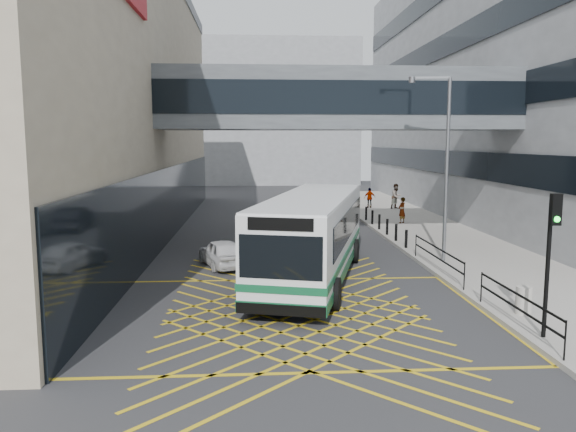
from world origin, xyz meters
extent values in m
plane|color=#333335|center=(0.00, 0.00, 0.00)|extent=(120.00, 120.00, 0.00)
cube|color=black|center=(-5.96, 16.00, 2.00)|extent=(0.10, 41.50, 4.00)
cube|color=black|center=(11.96, 24.00, 4.00)|extent=(0.10, 43.50, 1.60)
cube|color=black|center=(11.96, 24.00, 8.00)|extent=(0.10, 43.50, 1.60)
cube|color=black|center=(11.96, 24.00, 12.00)|extent=(0.10, 43.50, 1.60)
cube|color=gray|center=(-2.00, 60.00, 9.00)|extent=(28.00, 16.00, 18.00)
cube|color=#51565B|center=(3.00, 12.00, 7.50)|extent=(20.00, 4.00, 3.00)
cube|color=black|center=(3.00, 9.98, 7.50)|extent=(19.50, 0.06, 1.60)
cube|color=black|center=(3.00, 14.02, 7.50)|extent=(19.50, 0.06, 1.60)
cube|color=#A49F96|center=(9.00, 15.00, 0.08)|extent=(6.00, 54.00, 0.16)
cube|color=gold|center=(0.00, 0.00, 0.00)|extent=(12.00, 9.00, 0.01)
cube|color=white|center=(1.01, 4.48, 1.82)|extent=(5.68, 12.10, 2.90)
cube|color=#105330|center=(1.01, 4.48, 0.56)|extent=(5.73, 12.15, 0.36)
cube|color=#105330|center=(1.01, 4.48, 1.13)|extent=(5.75, 12.16, 0.24)
cube|color=black|center=(1.17, 5.11, 2.20)|extent=(5.35, 10.67, 1.13)
cube|color=black|center=(-0.53, -1.19, 2.09)|extent=(2.41, 0.73, 1.29)
cube|color=black|center=(-0.54, -1.22, 3.06)|extent=(1.88, 0.57, 0.38)
cube|color=white|center=(1.01, 4.48, 3.28)|extent=(5.63, 11.99, 0.11)
cube|color=black|center=(-0.54, -1.22, 0.54)|extent=(2.62, 0.81, 0.32)
cube|color=black|center=(2.55, 10.18, 0.54)|extent=(2.62, 0.81, 0.32)
cylinder|color=black|center=(-1.31, 1.11, 0.54)|extent=(0.57, 1.11, 1.07)
cylinder|color=black|center=(1.30, 0.40, 0.54)|extent=(0.57, 1.11, 1.07)
cylinder|color=black|center=(0.60, 8.15, 0.54)|extent=(0.57, 1.11, 1.07)
cylinder|color=black|center=(3.21, 7.45, 0.54)|extent=(0.57, 1.11, 1.07)
imported|color=white|center=(-2.68, 7.05, 0.62)|extent=(2.79, 4.19, 1.24)
imported|color=black|center=(0.54, 17.86, 0.72)|extent=(1.96, 4.65, 1.44)
imported|color=gray|center=(2.11, 15.85, 0.77)|extent=(3.60, 5.38, 1.55)
cylinder|color=black|center=(6.50, -2.87, 1.81)|extent=(0.12, 0.12, 3.30)
cube|color=black|center=(6.50, -3.08, 3.66)|extent=(0.27, 0.18, 0.83)
sphere|color=#19E533|center=(6.50, -3.18, 3.41)|extent=(0.16, 0.16, 0.16)
cylinder|color=slate|center=(7.07, 6.86, 4.13)|extent=(0.18, 0.18, 7.94)
cube|color=slate|center=(6.29, 7.00, 8.10)|extent=(1.58, 0.38, 0.10)
cylinder|color=slate|center=(5.51, 7.14, 8.02)|extent=(0.32, 0.32, 0.25)
cylinder|color=#ADA89E|center=(6.93, -0.84, 0.59)|extent=(0.49, 0.49, 0.85)
cube|color=black|center=(6.15, -2.00, 1.11)|extent=(0.05, 5.00, 0.05)
cube|color=black|center=(6.15, -2.00, 0.71)|extent=(0.05, 5.00, 0.05)
cube|color=black|center=(6.15, 5.00, 1.11)|extent=(0.05, 6.00, 0.05)
cube|color=black|center=(6.15, 5.00, 0.71)|extent=(0.05, 6.00, 0.05)
cylinder|color=black|center=(6.15, -4.50, 0.66)|extent=(0.04, 0.04, 1.00)
cylinder|color=black|center=(6.15, 0.50, 0.66)|extent=(0.04, 0.04, 1.00)
cylinder|color=black|center=(6.15, 2.00, 0.66)|extent=(0.04, 0.04, 1.00)
cylinder|color=black|center=(6.15, 8.00, 0.66)|extent=(0.04, 0.04, 1.00)
cylinder|color=black|center=(6.25, 10.00, 0.61)|extent=(0.14, 0.14, 0.90)
cylinder|color=black|center=(6.25, 12.00, 0.61)|extent=(0.14, 0.14, 0.90)
cylinder|color=black|center=(6.25, 14.00, 0.61)|extent=(0.14, 0.14, 0.90)
cylinder|color=black|center=(6.25, 16.00, 0.61)|extent=(0.14, 0.14, 0.90)
cylinder|color=black|center=(6.25, 18.00, 0.61)|extent=(0.14, 0.14, 0.90)
cylinder|color=black|center=(6.25, 20.00, 0.61)|extent=(0.14, 0.14, 0.90)
imported|color=gray|center=(8.26, 18.41, 1.00)|extent=(0.81, 0.80, 1.67)
imported|color=gray|center=(9.90, 26.29, 1.13)|extent=(1.10, 0.94, 1.94)
imported|color=gray|center=(7.93, 26.95, 0.95)|extent=(0.96, 0.51, 1.59)
camera|label=1|loc=(-1.28, -17.01, 5.39)|focal=35.00mm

